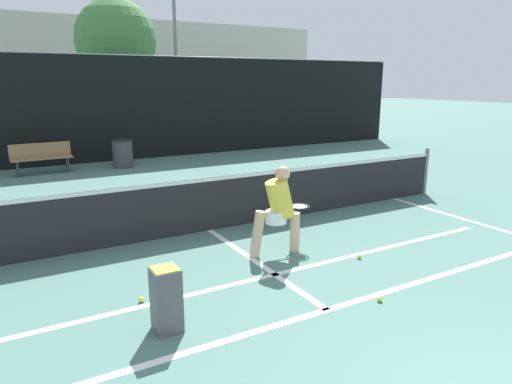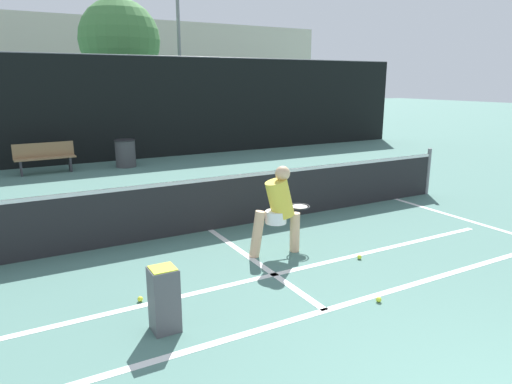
{
  "view_description": "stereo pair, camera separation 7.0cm",
  "coord_description": "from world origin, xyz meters",
  "px_view_note": "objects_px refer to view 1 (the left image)",
  "views": [
    {
      "loc": [
        -3.09,
        -1.02,
        2.59
      ],
      "look_at": [
        0.21,
        4.79,
        0.95
      ],
      "focal_mm": 32.0,
      "sensor_mm": 36.0,
      "label": 1
    },
    {
      "loc": [
        -3.03,
        -1.05,
        2.59
      ],
      "look_at": [
        0.21,
        4.79,
        0.95
      ],
      "focal_mm": 32.0,
      "sensor_mm": 36.0,
      "label": 2
    }
  ],
  "objects_px": {
    "courtside_bench": "(42,157)",
    "parked_car": "(119,130)",
    "trash_bin": "(123,153)",
    "player_practicing": "(279,208)",
    "ball_hopper": "(166,298)"
  },
  "relations": [
    {
      "from": "trash_bin",
      "to": "parked_car",
      "type": "bearing_deg",
      "value": 77.94
    },
    {
      "from": "ball_hopper",
      "to": "parked_car",
      "type": "bearing_deg",
      "value": 78.51
    },
    {
      "from": "player_practicing",
      "to": "courtside_bench",
      "type": "distance_m",
      "value": 8.95
    },
    {
      "from": "courtside_bench",
      "to": "trash_bin",
      "type": "xyz_separation_m",
      "value": [
        2.24,
        -0.14,
        -0.05
      ]
    },
    {
      "from": "trash_bin",
      "to": "parked_car",
      "type": "distance_m",
      "value": 5.23
    },
    {
      "from": "player_practicing",
      "to": "ball_hopper",
      "type": "height_order",
      "value": "player_practicing"
    },
    {
      "from": "ball_hopper",
      "to": "parked_car",
      "type": "xyz_separation_m",
      "value": [
        3.02,
        14.85,
        0.23
      ]
    },
    {
      "from": "courtside_bench",
      "to": "parked_car",
      "type": "bearing_deg",
      "value": 53.16
    },
    {
      "from": "player_practicing",
      "to": "trash_bin",
      "type": "height_order",
      "value": "player_practicing"
    },
    {
      "from": "trash_bin",
      "to": "player_practicing",
      "type": "bearing_deg",
      "value": -88.0
    },
    {
      "from": "courtside_bench",
      "to": "trash_bin",
      "type": "distance_m",
      "value": 2.25
    },
    {
      "from": "player_practicing",
      "to": "parked_car",
      "type": "relative_size",
      "value": 0.3
    },
    {
      "from": "player_practicing",
      "to": "courtside_bench",
      "type": "relative_size",
      "value": 0.84
    },
    {
      "from": "ball_hopper",
      "to": "trash_bin",
      "type": "xyz_separation_m",
      "value": [
        1.93,
        9.74,
        0.05
      ]
    },
    {
      "from": "player_practicing",
      "to": "parked_car",
      "type": "height_order",
      "value": "parked_car"
    }
  ]
}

